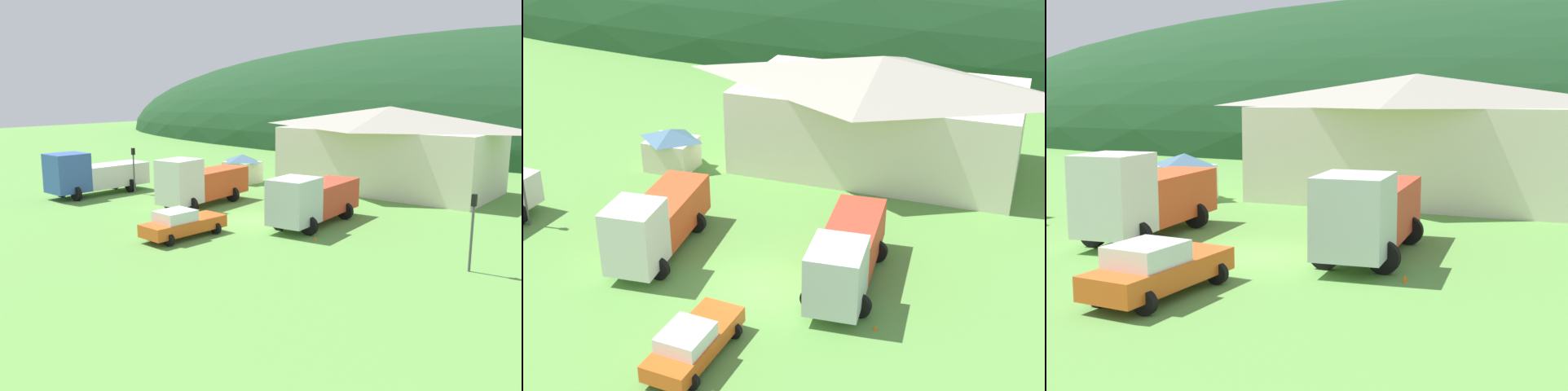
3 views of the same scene
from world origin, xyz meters
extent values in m
plane|color=#5B9342|center=(0.00, 0.00, 0.00)|extent=(200.00, 200.00, 0.00)
ellipsoid|color=#193D1E|center=(0.00, 62.35, 0.00)|extent=(163.07, 60.00, 35.01)
cube|color=silver|center=(1.96, 15.80, 2.58)|extent=(16.84, 9.18, 5.16)
pyramid|color=gray|center=(1.96, 15.80, 6.06)|extent=(18.18, 9.91, 1.81)
cube|color=beige|center=(-9.90, 10.84, 0.96)|extent=(2.84, 2.46, 1.92)
pyramid|color=#42667F|center=(-9.90, 10.84, 2.25)|extent=(3.06, 2.66, 0.67)
cube|color=white|center=(-5.41, -1.05, 2.09)|extent=(2.52, 2.76, 3.08)
cube|color=black|center=(-5.40, -1.18, 2.77)|extent=(1.41, 2.15, 0.98)
cube|color=#E04C23|center=(-5.75, 2.88, 1.52)|extent=(2.76, 5.51, 1.95)
cylinder|color=black|center=(-4.41, -0.96, 0.55)|extent=(1.10, 0.30, 1.10)
cylinder|color=black|center=(-6.41, -1.13, 0.55)|extent=(1.10, 0.30, 1.10)
cylinder|color=black|center=(-4.82, 3.77, 0.55)|extent=(1.10, 0.30, 1.10)
cylinder|color=black|center=(-6.82, 3.59, 0.55)|extent=(1.10, 0.30, 1.10)
cube|color=silver|center=(4.06, -0.82, 1.89)|extent=(2.53, 3.02, 2.69)
cube|color=black|center=(4.07, -0.96, 2.49)|extent=(1.42, 2.37, 0.86)
cube|color=red|center=(3.74, 3.18, 1.53)|extent=(2.72, 5.36, 1.95)
cylinder|color=black|center=(5.06, -0.74, 0.55)|extent=(1.10, 0.30, 1.10)
cylinder|color=black|center=(3.06, -0.90, 0.55)|extent=(1.10, 0.30, 1.10)
cylinder|color=black|center=(4.68, 4.04, 0.55)|extent=(1.10, 0.30, 1.10)
cylinder|color=black|center=(2.68, 3.88, 0.55)|extent=(1.10, 0.30, 1.10)
cube|color=#E0581C|center=(-0.25, -5.57, 0.69)|extent=(2.19, 5.15, 0.70)
cube|color=silver|center=(-0.29, -6.17, 1.35)|extent=(1.84, 2.12, 0.62)
cylinder|color=black|center=(0.44, -7.33, 0.34)|extent=(0.68, 0.24, 0.68)
cylinder|color=black|center=(-1.17, -7.22, 0.34)|extent=(0.68, 0.24, 0.68)
cylinder|color=black|center=(0.67, -3.92, 0.34)|extent=(0.68, 0.24, 0.68)
cylinder|color=black|center=(-0.94, -3.81, 0.34)|extent=(0.68, 0.24, 0.68)
cylinder|color=#4C4C51|center=(-13.47, 1.43, 1.57)|extent=(0.12, 0.12, 3.13)
cone|color=orange|center=(4.47, 4.69, 0.00)|extent=(0.36, 0.36, 0.53)
cone|color=orange|center=(5.97, -1.43, 0.00)|extent=(0.36, 0.36, 0.47)
camera|label=1|loc=(21.89, -26.25, 8.22)|focal=37.40mm
camera|label=2|loc=(10.89, -26.08, 18.07)|focal=50.17mm
camera|label=3|loc=(11.29, -22.12, 5.79)|focal=47.92mm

